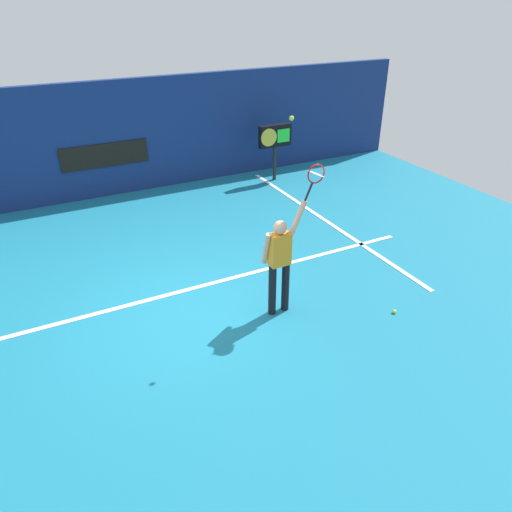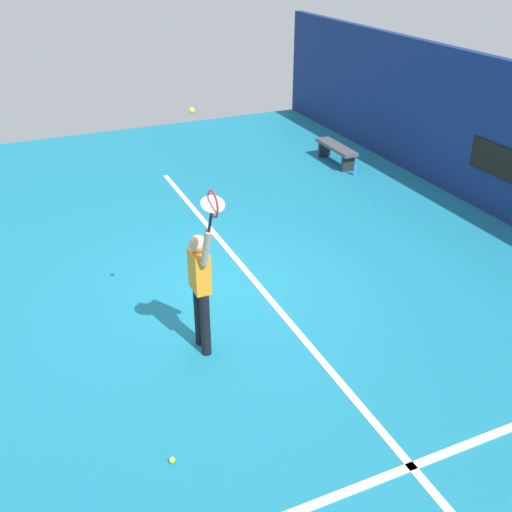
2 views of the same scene
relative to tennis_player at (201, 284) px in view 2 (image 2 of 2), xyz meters
The scene contains 8 objects.
ground_plane 1.87m from the tennis_player, 152.00° to the left, with size 18.00×18.00×0.00m, color teal.
court_baseline 2.16m from the tennis_player, 136.60° to the left, with size 10.00×0.10×0.01m, color white.
tennis_player is the anchor object (origin of this frame).
tennis_racket 1.43m from the tennis_player, ahead, with size 0.41×0.27×0.62m.
tennis_ball 2.24m from the tennis_player, 14.40° to the right, with size 0.07×0.07×0.07m, color #CCE033.
court_bench 7.70m from the tennis_player, 136.17° to the left, with size 1.40×0.36×0.45m.
water_bottle 7.12m from the tennis_player, 131.31° to the left, with size 0.07×0.07×0.24m, color #338CD8.
spare_ball 2.19m from the tennis_player, 29.19° to the right, with size 0.07×0.07×0.07m, color #CCE033.
Camera 2 is at (7.47, -2.66, 4.91)m, focal length 41.30 mm.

